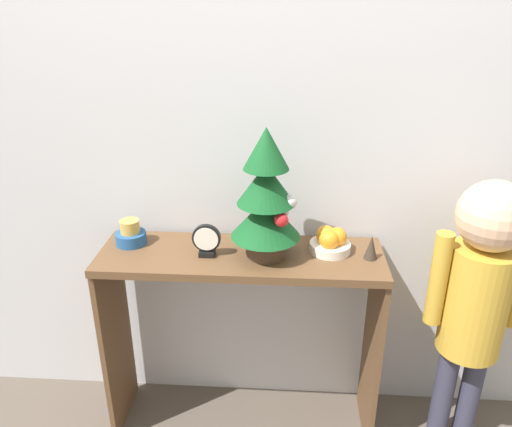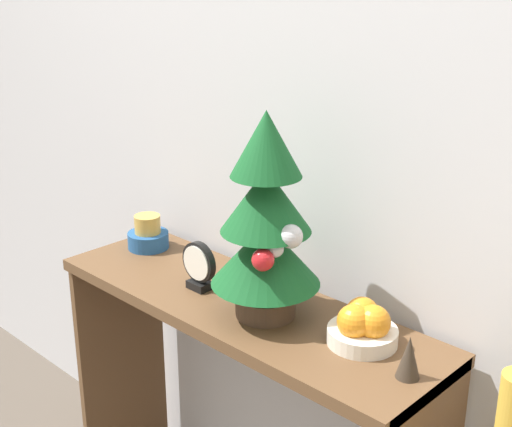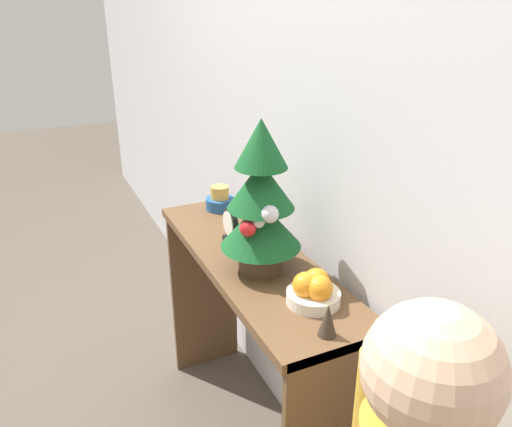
# 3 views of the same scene
# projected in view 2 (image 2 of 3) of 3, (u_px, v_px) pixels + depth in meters

# --- Properties ---
(back_wall) EXTENTS (7.00, 0.05, 2.50)m
(back_wall) POSITION_uv_depth(u_px,v_px,m) (302.00, 107.00, 1.70)
(back_wall) COLOR silver
(back_wall) RESTS_ON ground_plane
(console_table) EXTENTS (1.05, 0.33, 0.81)m
(console_table) POSITION_uv_depth(u_px,v_px,m) (242.00, 374.00, 1.78)
(console_table) COLOR brown
(console_table) RESTS_ON ground_plane
(mini_tree) EXTENTS (0.25, 0.25, 0.48)m
(mini_tree) POSITION_uv_depth(u_px,v_px,m) (266.00, 221.00, 1.56)
(mini_tree) COLOR #4C3828
(mini_tree) RESTS_ON console_table
(fruit_bowl) EXTENTS (0.15, 0.15, 0.09)m
(fruit_bowl) POSITION_uv_depth(u_px,v_px,m) (363.00, 326.00, 1.50)
(fruit_bowl) COLOR silver
(fruit_bowl) RESTS_ON console_table
(singing_bowl) EXTENTS (0.12, 0.12, 0.10)m
(singing_bowl) POSITION_uv_depth(u_px,v_px,m) (148.00, 235.00, 2.01)
(singing_bowl) COLOR #235189
(singing_bowl) RESTS_ON console_table
(desk_clock) EXTENTS (0.10, 0.04, 0.12)m
(desk_clock) POSITION_uv_depth(u_px,v_px,m) (199.00, 266.00, 1.75)
(desk_clock) COLOR black
(desk_clock) RESTS_ON console_table
(figurine) EXTENTS (0.05, 0.05, 0.09)m
(figurine) POSITION_uv_depth(u_px,v_px,m) (409.00, 357.00, 1.38)
(figurine) COLOR #382D23
(figurine) RESTS_ON console_table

